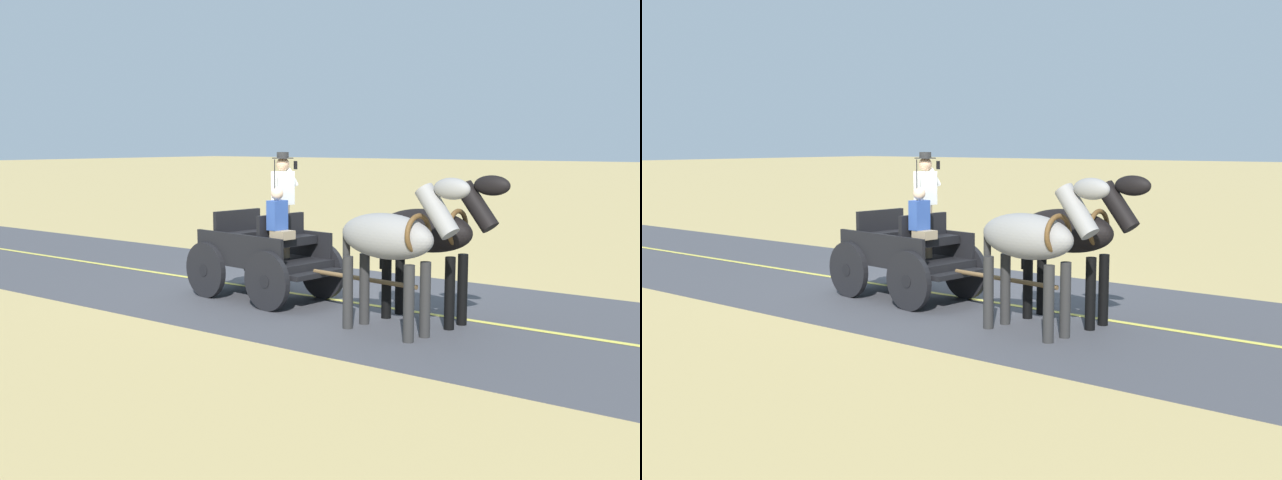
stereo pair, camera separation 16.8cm
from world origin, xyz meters
TOP-DOWN VIEW (x-y plane):
  - ground_plane at (0.00, 0.00)m, footprint 200.00×200.00m
  - road_surface at (0.00, 0.00)m, footprint 5.71×160.00m
  - road_centre_stripe at (0.00, 0.00)m, footprint 0.12×160.00m
  - horse_drawn_carriage at (0.59, -0.01)m, footprint 1.67×4.52m
  - horse_near_side at (0.47, 3.06)m, footprint 0.65×2.13m
  - horse_off_side at (1.39, 2.95)m, footprint 0.76×2.15m

SIDE VIEW (x-z plane):
  - ground_plane at x=0.00m, z-range 0.00..0.00m
  - road_surface at x=0.00m, z-range 0.00..0.01m
  - road_centre_stripe at x=0.00m, z-range 0.01..0.01m
  - horse_drawn_carriage at x=0.59m, z-range -0.43..2.07m
  - horse_near_side at x=0.47m, z-range 0.22..2.43m
  - horse_off_side at x=1.39m, z-range 0.22..2.43m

